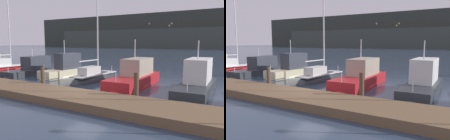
# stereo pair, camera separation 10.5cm
# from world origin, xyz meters

# --- Properties ---
(ground_plane) EXTENTS (400.00, 400.00, 0.00)m
(ground_plane) POSITION_xyz_m (0.00, 0.00, 0.00)
(ground_plane) COLOR #2D3D51
(dock) EXTENTS (45.79, 2.80, 0.45)m
(dock) POSITION_xyz_m (0.00, -1.67, 0.23)
(dock) COLOR brown
(dock) RESTS_ON ground
(mooring_pile_2) EXTENTS (0.28, 0.28, 1.62)m
(mooring_pile_2) POSITION_xyz_m (-3.73, -0.02, 0.81)
(mooring_pile_2) COLOR #4C3D2D
(mooring_pile_2) RESTS_ON ground
(mooring_pile_3) EXTENTS (0.28, 0.28, 1.72)m
(mooring_pile_3) POSITION_xyz_m (3.73, -0.02, 0.86)
(mooring_pile_3) COLOR #4C3D2D
(mooring_pile_3) RESTS_ON ground
(sailboat_berth_2) EXTENTS (2.92, 8.07, 10.20)m
(sailboat_berth_2) POSITION_xyz_m (-14.81, 4.49, 0.19)
(sailboat_berth_2) COLOR red
(sailboat_berth_2) RESTS_ON ground
(motorboat_berth_3) EXTENTS (2.44, 6.92, 3.26)m
(motorboat_berth_3) POSITION_xyz_m (-10.25, 4.60, 0.34)
(motorboat_berth_3) COLOR #2D3338
(motorboat_berth_3) RESTS_ON ground
(motorboat_berth_4) EXTENTS (2.63, 5.74, 4.12)m
(motorboat_berth_4) POSITION_xyz_m (-6.34, 5.27, 0.46)
(motorboat_berth_4) COLOR beige
(motorboat_berth_4) RESTS_ON ground
(sailboat_berth_5) EXTENTS (2.05, 6.13, 8.99)m
(sailboat_berth_5) POSITION_xyz_m (-2.37, 4.69, 0.12)
(sailboat_berth_5) COLOR #2D3338
(sailboat_berth_5) RESTS_ON ground
(motorboat_berth_6) EXTENTS (2.48, 7.23, 4.22)m
(motorboat_berth_6) POSITION_xyz_m (1.77, 4.14, 0.38)
(motorboat_berth_6) COLOR red
(motorboat_berth_6) RESTS_ON ground
(motorboat_berth_7) EXTENTS (2.12, 7.19, 4.11)m
(motorboat_berth_7) POSITION_xyz_m (6.34, 4.16, 0.41)
(motorboat_berth_7) COLOR #2D3338
(motorboat_berth_7) RESTS_ON ground
(hillside_backdrop) EXTENTS (240.00, 23.00, 19.94)m
(hillside_backdrop) POSITION_xyz_m (-3.64, 115.63, 9.19)
(hillside_backdrop) COLOR #333833
(hillside_backdrop) RESTS_ON ground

